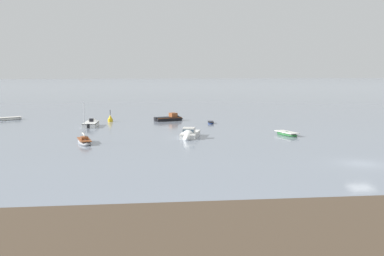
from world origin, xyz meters
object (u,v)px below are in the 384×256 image
(motorboat_moored_1, at_px, (189,136))
(rowboat_moored_4, at_px, (211,123))
(motorboat_moored_0, at_px, (172,119))
(channel_buoy, at_px, (110,119))
(motorboat_moored_3, at_px, (92,124))
(rowboat_moored_2, at_px, (9,119))
(sailboat_moored_1, at_px, (84,142))
(rowboat_moored_1, at_px, (287,134))

(motorboat_moored_1, bearing_deg, rowboat_moored_4, 177.13)
(motorboat_moored_0, relative_size, channel_buoy, 2.55)
(motorboat_moored_3, distance_m, rowboat_moored_4, 20.35)
(rowboat_moored_2, height_order, sailboat_moored_1, sailboat_moored_1)
(motorboat_moored_0, distance_m, motorboat_moored_3, 15.50)
(motorboat_moored_3, bearing_deg, channel_buoy, -20.17)
(rowboat_moored_2, distance_m, channel_buoy, 19.50)
(sailboat_moored_1, xyz_separation_m, motorboat_moored_3, (-0.77, 18.77, 0.03))
(motorboat_moored_3, relative_size, rowboat_moored_4, 1.96)
(channel_buoy, bearing_deg, rowboat_moored_1, -38.55)
(motorboat_moored_0, bearing_deg, rowboat_moored_1, -75.59)
(motorboat_moored_3, xyz_separation_m, rowboat_moored_4, (20.31, 1.29, -0.15))
(rowboat_moored_1, distance_m, motorboat_moored_3, 32.34)
(rowboat_moored_4, height_order, channel_buoy, channel_buoy)
(rowboat_moored_1, distance_m, rowboat_moored_2, 51.85)
(motorboat_moored_3, xyz_separation_m, channel_buoy, (2.76, 6.27, 0.19))
(motorboat_moored_3, distance_m, channel_buoy, 6.86)
(motorboat_moored_0, xyz_separation_m, motorboat_moored_1, (0.70, -22.50, 0.03))
(sailboat_moored_1, relative_size, channel_buoy, 2.47)
(motorboat_moored_0, distance_m, rowboat_moored_4, 8.43)
(rowboat_moored_2, bearing_deg, sailboat_moored_1, -92.08)
(rowboat_moored_4, bearing_deg, rowboat_moored_1, 34.34)
(channel_buoy, bearing_deg, rowboat_moored_2, 165.11)
(motorboat_moored_1, relative_size, motorboat_moored_3, 1.06)
(sailboat_moored_1, bearing_deg, channel_buoy, 163.03)
(motorboat_moored_1, height_order, channel_buoy, channel_buoy)
(sailboat_moored_1, xyz_separation_m, channel_buoy, (1.99, 25.04, 0.21))
(motorboat_moored_1, distance_m, rowboat_moored_4, 17.92)
(rowboat_moored_1, bearing_deg, motorboat_moored_0, 18.95)
(motorboat_moored_1, height_order, motorboat_moored_3, motorboat_moored_1)
(motorboat_moored_0, relative_size, rowboat_moored_4, 1.92)
(rowboat_moored_1, distance_m, rowboat_moored_4, 18.00)
(rowboat_moored_2, height_order, rowboat_moored_4, rowboat_moored_2)
(motorboat_moored_0, relative_size, motorboat_moored_1, 0.93)
(rowboat_moored_2, distance_m, rowboat_moored_4, 37.74)
(motorboat_moored_0, height_order, motorboat_moored_3, motorboat_moored_0)
(rowboat_moored_1, relative_size, motorboat_moored_3, 0.81)
(rowboat_moored_1, bearing_deg, motorboat_moored_3, 47.22)
(rowboat_moored_1, distance_m, channel_buoy, 33.40)
(rowboat_moored_2, relative_size, motorboat_moored_3, 0.81)
(sailboat_moored_1, bearing_deg, motorboat_moored_0, 140.33)
(motorboat_moored_1, bearing_deg, motorboat_moored_3, -121.40)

